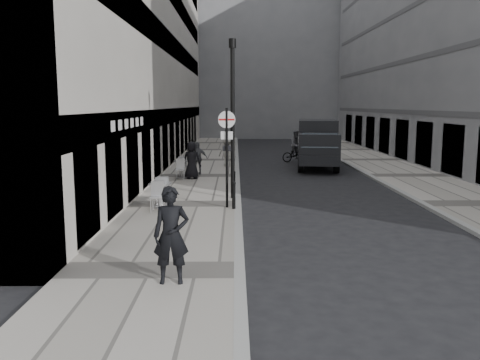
% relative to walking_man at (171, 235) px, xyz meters
% --- Properties ---
extents(ground, '(120.00, 120.00, 0.00)m').
position_rel_walking_man_xyz_m(ground, '(1.41, -1.86, -1.13)').
color(ground, black).
rests_on(ground, ground).
extents(sidewalk, '(4.00, 60.00, 0.12)m').
position_rel_walking_man_xyz_m(sidewalk, '(-0.59, 16.14, -1.07)').
color(sidewalk, '#A8A198').
rests_on(sidewalk, ground).
extents(far_sidewalk, '(4.00, 60.00, 0.12)m').
position_rel_walking_man_xyz_m(far_sidewalk, '(10.41, 16.14, -1.07)').
color(far_sidewalk, '#A8A198').
rests_on(far_sidewalk, ground).
extents(building_left, '(4.00, 45.00, 18.00)m').
position_rel_walking_man_xyz_m(building_left, '(-4.59, 22.64, 7.87)').
color(building_left, beige).
rests_on(building_left, ground).
extents(building_right, '(6.00, 45.00, 20.00)m').
position_rel_walking_man_xyz_m(building_right, '(15.41, 22.64, 8.87)').
color(building_right, gray).
rests_on(building_right, ground).
extents(building_far, '(24.00, 16.00, 22.00)m').
position_rel_walking_man_xyz_m(building_far, '(2.91, 54.14, 9.87)').
color(building_far, gray).
rests_on(building_far, ground).
extents(walking_man, '(0.76, 0.52, 2.02)m').
position_rel_walking_man_xyz_m(walking_man, '(0.00, 0.00, 0.00)').
color(walking_man, black).
rests_on(walking_man, sidewalk).
extents(sign_post, '(0.61, 0.12, 3.55)m').
position_rel_walking_man_xyz_m(sign_post, '(1.01, 7.82, 1.26)').
color(sign_post, black).
rests_on(sign_post, sidewalk).
extents(lamppost, '(0.28, 0.28, 6.13)m').
position_rel_walking_man_xyz_m(lamppost, '(1.21, 9.61, 2.40)').
color(lamppost, black).
rests_on(lamppost, sidewalk).
extents(bollard_near, '(0.12, 0.12, 0.92)m').
position_rel_walking_man_xyz_m(bollard_near, '(1.26, 7.54, -0.55)').
color(bollard_near, black).
rests_on(bollard_near, sidewalk).
extents(bollard_far, '(0.11, 0.11, 0.82)m').
position_rel_walking_man_xyz_m(bollard_far, '(1.26, 11.12, -0.60)').
color(bollard_far, black).
rests_on(bollard_far, sidewalk).
extents(panel_van, '(2.98, 6.30, 2.86)m').
position_rel_walking_man_xyz_m(panel_van, '(6.23, 20.13, 0.48)').
color(panel_van, black).
rests_on(panel_van, ground).
extents(cyclist, '(2.07, 1.18, 2.11)m').
position_rel_walking_man_xyz_m(cyclist, '(5.36, 23.40, -0.31)').
color(cyclist, black).
rests_on(cyclist, ground).
extents(pedestrian_a, '(1.09, 0.68, 1.72)m').
position_rel_walking_man_xyz_m(pedestrian_a, '(-0.66, 16.47, -0.15)').
color(pedestrian_a, '#55565A').
rests_on(pedestrian_a, sidewalk).
extents(pedestrian_b, '(1.27, 1.03, 1.71)m').
position_rel_walking_man_xyz_m(pedestrian_b, '(0.81, 20.14, -0.16)').
color(pedestrian_b, '#9C9990').
rests_on(pedestrian_b, sidewalk).
extents(pedestrian_c, '(1.00, 0.74, 1.86)m').
position_rel_walking_man_xyz_m(pedestrian_c, '(-0.85, 14.94, -0.08)').
color(pedestrian_c, black).
rests_on(pedestrian_c, sidewalk).
extents(cafe_table_near, '(0.80, 1.80, 1.02)m').
position_rel_walking_man_xyz_m(cafe_table_near, '(-1.39, 7.73, -0.49)').
color(cafe_table_near, silver).
rests_on(cafe_table_near, sidewalk).
extents(cafe_table_mid, '(0.80, 1.80, 1.02)m').
position_rel_walking_man_xyz_m(cafe_table_mid, '(-1.39, 15.21, -0.49)').
color(cafe_table_mid, '#B7B7B9').
rests_on(cafe_table_mid, sidewalk).
extents(cafe_table_far, '(0.77, 1.74, 0.99)m').
position_rel_walking_man_xyz_m(cafe_table_far, '(-1.39, 8.17, -0.51)').
color(cafe_table_far, silver).
rests_on(cafe_table_far, sidewalk).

